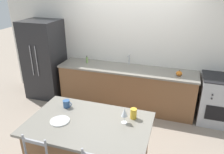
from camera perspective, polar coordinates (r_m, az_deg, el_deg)
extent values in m
plane|color=gray|center=(4.62, 2.32, -9.60)|extent=(18.00, 18.00, 0.00)
cube|color=silver|center=(4.70, 4.94, 8.99)|extent=(6.00, 0.07, 2.70)
cube|color=brown|center=(4.73, 3.65, -2.84)|extent=(2.83, 0.65, 0.86)
cube|color=gray|center=(4.55, 3.79, 2.19)|extent=(2.87, 0.69, 0.03)
cube|color=black|center=(4.54, 3.80, 2.33)|extent=(0.56, 0.36, 0.01)
cylinder|color=#ADAFB5|center=(4.70, 4.50, 4.56)|extent=(0.02, 0.02, 0.22)
cylinder|color=#ADAFB5|center=(4.62, 4.36, 5.50)|extent=(0.02, 0.12, 0.02)
cube|color=brown|center=(3.11, -5.76, -18.86)|extent=(1.42, 0.86, 0.87)
cube|color=gray|center=(2.82, -6.14, -12.04)|extent=(1.54, 0.98, 0.03)
cube|color=#232326|center=(5.27, -17.18, 4.39)|extent=(0.79, 0.72, 1.78)
cylinder|color=#939399|center=(5.00, -20.27, 4.03)|extent=(0.02, 0.02, 0.68)
cylinder|color=#939399|center=(4.93, -19.09, 3.91)|extent=(0.02, 0.02, 0.68)
cube|color=#ADAFB5|center=(4.67, 26.51, -5.49)|extent=(0.78, 0.65, 0.91)
cube|color=black|center=(4.43, 26.76, -8.73)|extent=(0.56, 0.01, 0.29)
cylinder|color=black|center=(4.22, 24.76, -4.28)|extent=(0.03, 0.02, 0.03)
cylinder|color=black|center=(4.25, 24.59, -5.15)|extent=(0.03, 0.02, 0.03)
cylinder|color=#99999E|center=(2.63, -21.84, -16.68)|extent=(0.02, 0.02, 0.33)
cylinder|color=#99999E|center=(2.49, -16.69, -18.45)|extent=(0.02, 0.02, 0.33)
cube|color=#99999E|center=(2.49, -19.68, -15.69)|extent=(0.27, 0.02, 0.04)
cylinder|color=white|center=(2.89, -13.45, -11.09)|extent=(0.25, 0.25, 0.01)
torus|color=white|center=(2.89, -13.46, -10.99)|extent=(0.24, 0.24, 0.01)
cylinder|color=white|center=(2.80, 3.20, -11.75)|extent=(0.08, 0.08, 0.00)
cylinder|color=white|center=(2.77, 3.22, -10.93)|extent=(0.01, 0.01, 0.09)
cone|color=white|center=(2.72, 3.27, -9.16)|extent=(0.08, 0.08, 0.11)
cylinder|color=#335689|center=(3.15, -11.81, -6.84)|extent=(0.10, 0.10, 0.10)
torus|color=#335689|center=(3.13, -11.05, -6.96)|extent=(0.07, 0.01, 0.07)
cylinder|color=gold|center=(2.85, 5.63, -9.48)|extent=(0.08, 0.08, 0.14)
ellipsoid|color=orange|center=(4.33, 17.11, 0.91)|extent=(0.12, 0.12, 0.09)
cylinder|color=brown|center=(4.31, 17.20, 1.61)|extent=(0.02, 0.02, 0.02)
cylinder|color=#89B260|center=(4.84, -6.56, 4.46)|extent=(0.05, 0.05, 0.13)
cylinder|color=black|center=(4.82, -6.60, 5.35)|extent=(0.02, 0.02, 0.03)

